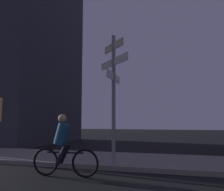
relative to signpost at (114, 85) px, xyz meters
The scene contains 3 objects.
sidewalk_kerb 3.05m from the signpost, 38.33° to the left, with size 40.00×2.99×0.14m, color gray.
signpost is the anchor object (origin of this frame).
cyclist 2.48m from the signpost, 124.64° to the right, with size 1.82×0.35×1.61m.
Camera 1 is at (0.61, -1.13, 1.43)m, focal length 37.86 mm.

